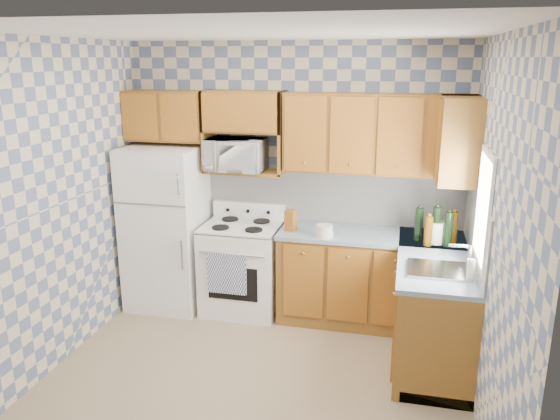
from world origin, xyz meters
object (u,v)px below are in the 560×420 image
object	(u,v)px
microwave	(236,155)
electric_kettle	(436,232)
stove_body	(242,269)
refrigerator	(166,228)

from	to	relation	value
microwave	electric_kettle	world-z (taller)	microwave
microwave	electric_kettle	size ratio (longest dim) A/B	2.93
stove_body	electric_kettle	world-z (taller)	electric_kettle
stove_body	microwave	bearing A→B (deg)	125.43
electric_kettle	stove_body	bearing A→B (deg)	176.17
stove_body	refrigerator	bearing A→B (deg)	-178.22
stove_body	microwave	size ratio (longest dim) A/B	1.57
refrigerator	stove_body	world-z (taller)	refrigerator
stove_body	microwave	distance (m)	1.17
refrigerator	microwave	distance (m)	1.07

